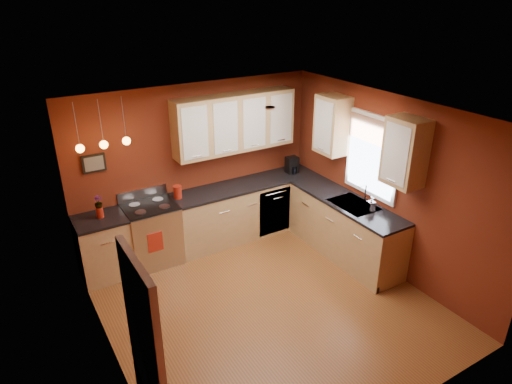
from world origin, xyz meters
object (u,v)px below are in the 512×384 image
gas_range (152,234)px  coffee_maker (292,165)px  sink (354,206)px  soap_pump (371,204)px  red_canister (178,192)px

gas_range → coffee_maker: 2.62m
sink → soap_pump: sink is taller
sink → soap_pump: (0.06, -0.28, 0.13)m
red_canister → soap_pump: bearing=-39.6°
gas_range → soap_pump: bearing=-33.6°
gas_range → sink: bearing=-29.8°
sink → coffee_maker: 1.51m
red_canister → soap_pump: (2.21, -1.83, 0.01)m
soap_pump → coffee_maker: bearing=94.1°
gas_range → soap_pump: size_ratio=5.09×
red_canister → coffee_maker: 2.09m
gas_range → soap_pump: (2.68, -1.78, 0.57)m
gas_range → red_canister: bearing=6.1°
red_canister → gas_range: bearing=-173.9°
sink → red_canister: size_ratio=3.49×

